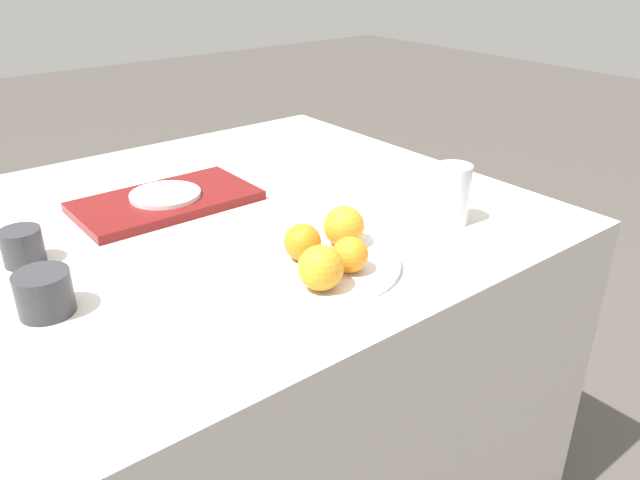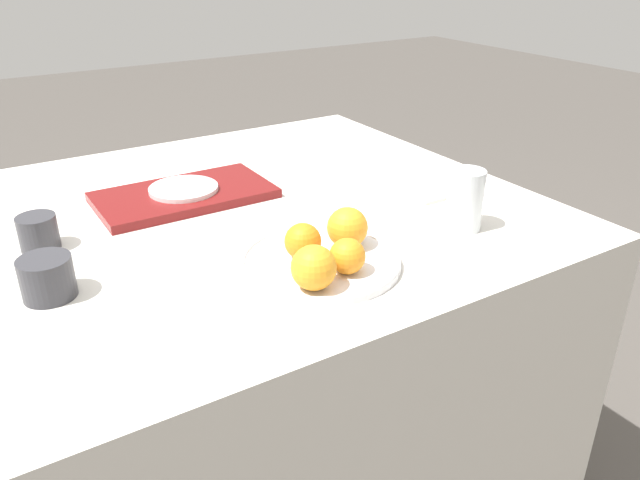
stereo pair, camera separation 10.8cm
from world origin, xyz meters
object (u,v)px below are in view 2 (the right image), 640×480
cup_0 (47,278)px  orange_3 (347,228)px  napkin (430,191)px  orange_2 (314,268)px  cup_1 (38,232)px  fruit_platter (320,261)px  orange_0 (347,256)px  water_glass (465,200)px  orange_1 (303,241)px  serving_tray (184,195)px  side_plate (184,189)px

cup_0 → orange_3: bearing=-14.0°
napkin → cup_0: bearing=-178.3°
orange_2 → cup_1: orange_2 is taller
fruit_platter → cup_1: (-0.41, 0.33, 0.02)m
fruit_platter → orange_3: bearing=14.4°
orange_0 → orange_2: bearing=-168.9°
water_glass → orange_0: bearing=-171.3°
orange_2 → napkin: orange_2 is taller
fruit_platter → orange_1: (-0.02, 0.02, 0.04)m
serving_tray → cup_0: 0.44m
orange_3 → serving_tray: orange_3 is taller
orange_0 → cup_0: bearing=154.9°
orange_0 → orange_3: size_ratio=0.82×
napkin → orange_1: bearing=-161.0°
fruit_platter → cup_1: 0.53m
side_plate → serving_tray: bearing=0.0°
orange_2 → napkin: 0.52m
fruit_platter → serving_tray: bearing=102.2°
serving_tray → napkin: (0.49, -0.26, -0.01)m
fruit_platter → cup_1: cup_1 is taller
side_plate → cup_0: bearing=-140.0°
serving_tray → cup_0: (-0.34, -0.28, 0.02)m
orange_3 → side_plate: bearing=111.7°
orange_3 → water_glass: size_ratio=0.62×
orange_1 → serving_tray: 0.41m
orange_2 → side_plate: bearing=93.4°
water_glass → serving_tray: 0.61m
orange_2 → cup_0: 0.43m
fruit_platter → side_plate: bearing=102.2°
orange_2 → cup_1: (-0.35, 0.41, -0.02)m
serving_tray → napkin: size_ratio=2.96×
water_glass → cup_1: 0.81m
serving_tray → napkin: 0.56m
orange_0 → cup_0: (-0.44, 0.21, -0.01)m
fruit_platter → orange_1: size_ratio=4.37×
water_glass → serving_tray: (-0.42, 0.44, -0.05)m
fruit_platter → napkin: fruit_platter is taller
fruit_platter → water_glass: size_ratio=2.35×
cup_0 → cup_1: cup_0 is taller
orange_3 → napkin: bearing=24.1°
orange_1 → orange_2: size_ratio=0.88×
napkin → orange_3: bearing=-155.9°
cup_1 → fruit_platter: bearing=-39.4°
water_glass → napkin: bearing=67.8°
orange_1 → water_glass: (0.35, -0.04, 0.02)m
cup_0 → napkin: (0.83, 0.02, -0.03)m
orange_3 → cup_0: size_ratio=0.89×
orange_0 → orange_3: (0.06, 0.08, 0.01)m
side_plate → napkin: bearing=-27.7°
orange_2 → water_glass: bearing=9.1°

